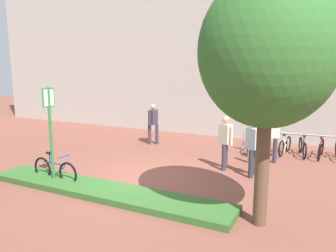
% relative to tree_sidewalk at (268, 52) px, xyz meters
% --- Properties ---
extents(ground_plane, '(60.00, 60.00, 0.00)m').
position_rel_tree_sidewalk_xyz_m(ground_plane, '(-3.55, 1.39, -3.50)').
color(ground_plane, brown).
extents(building_facade, '(28.00, 1.20, 10.00)m').
position_rel_tree_sidewalk_xyz_m(building_facade, '(-3.55, 8.64, 1.50)').
color(building_facade, '#B2ADA3').
rests_on(building_facade, ground).
extents(planter_strip, '(7.00, 1.10, 0.16)m').
position_rel_tree_sidewalk_xyz_m(planter_strip, '(-3.95, -0.14, -3.42)').
color(planter_strip, '#336028').
rests_on(planter_strip, ground).
extents(tree_sidewalk, '(2.69, 2.69, 4.99)m').
position_rel_tree_sidewalk_xyz_m(tree_sidewalk, '(0.00, 0.00, 0.00)').
color(tree_sidewalk, brown).
rests_on(tree_sidewalk, ground).
extents(parking_sign_post, '(0.08, 0.36, 2.70)m').
position_rel_tree_sidewalk_xyz_m(parking_sign_post, '(-5.65, -0.14, -1.75)').
color(parking_sign_post, '#2D7238').
rests_on(parking_sign_post, ground).
extents(bike_at_sign, '(1.68, 0.42, 0.86)m').
position_rel_tree_sidewalk_xyz_m(bike_at_sign, '(-5.69, -0.03, -3.15)').
color(bike_at_sign, black).
rests_on(bike_at_sign, ground).
extents(bike_rack_cluster, '(3.75, 1.80, 0.83)m').
position_rel_tree_sidewalk_xyz_m(bike_rack_cluster, '(0.06, 6.12, -3.15)').
color(bike_rack_cluster, '#99999E').
rests_on(bike_rack_cluster, ground).
extents(bollard_steel, '(0.16, 0.16, 0.90)m').
position_rel_tree_sidewalk_xyz_m(bollard_steel, '(-1.17, 4.32, -3.05)').
color(bollard_steel, '#ADADB2').
rests_on(bollard_steel, ground).
extents(person_casual_tan, '(0.50, 0.43, 1.72)m').
position_rel_tree_sidewalk_xyz_m(person_casual_tan, '(-0.57, 4.81, -2.51)').
color(person_casual_tan, '#383342').
rests_on(person_casual_tan, ground).
extents(person_suited_dark, '(0.40, 0.61, 1.72)m').
position_rel_tree_sidewalk_xyz_m(person_suited_dark, '(-5.49, 5.32, -2.51)').
color(person_suited_dark, '#383342').
rests_on(person_suited_dark, ground).
extents(person_shirt_blue, '(0.55, 0.45, 1.72)m').
position_rel_tree_sidewalk_xyz_m(person_shirt_blue, '(-1.74, 3.29, -2.51)').
color(person_shirt_blue, '#383342').
rests_on(person_shirt_blue, ground).
extents(person_shirt_white, '(0.53, 0.47, 1.72)m').
position_rel_tree_sidewalk_xyz_m(person_shirt_white, '(-0.81, 2.98, -2.51)').
color(person_shirt_white, '#2D2D38').
rests_on(person_shirt_white, ground).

